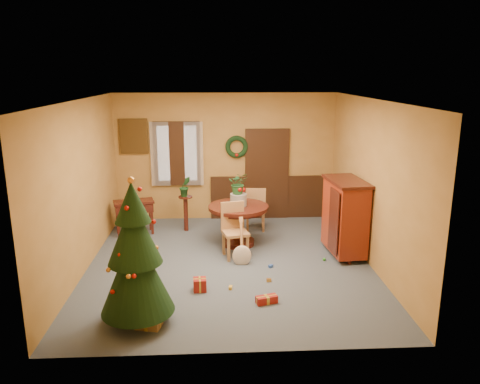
{
  "coord_description": "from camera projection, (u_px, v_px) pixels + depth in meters",
  "views": [
    {
      "loc": [
        -0.22,
        -7.81,
        3.35
      ],
      "look_at": [
        0.21,
        0.4,
        1.23
      ],
      "focal_mm": 35.0,
      "sensor_mm": 36.0,
      "label": 1
    }
  ],
  "objects": [
    {
      "name": "centerpiece_plant",
      "position": [
        238.0,
        183.0,
        9.02
      ],
      "size": [
        0.38,
        0.33,
        0.42
      ],
      "primitive_type": "imported",
      "color": "#1E4C23",
      "rests_on": "urn"
    },
    {
      "name": "gift_d",
      "position": [
        267.0,
        299.0,
        6.96
      ],
      "size": [
        0.34,
        0.22,
        0.11
      ],
      "color": "maroon",
      "rests_on": "floor"
    },
    {
      "name": "gift_c",
      "position": [
        147.0,
        275.0,
        7.78
      ],
      "size": [
        0.29,
        0.23,
        0.14
      ],
      "color": "brown",
      "rests_on": "floor"
    },
    {
      "name": "stand_plant",
      "position": [
        185.0,
        186.0,
        9.92
      ],
      "size": [
        0.3,
        0.27,
        0.44
      ],
      "primitive_type": "imported",
      "rotation": [
        0.0,
        0.0,
        0.4
      ],
      "color": "#19471E",
      "rests_on": "plant_stand"
    },
    {
      "name": "toy_a",
      "position": [
        271.0,
        266.0,
        8.24
      ],
      "size": [
        0.09,
        0.09,
        0.05
      ],
      "primitive_type": "cube",
      "rotation": [
        0.0,
        0.0,
        0.67
      ],
      "color": "#2952B2",
      "rests_on": "floor"
    },
    {
      "name": "christmas_tree",
      "position": [
        135.0,
        256.0,
        6.2
      ],
      "size": [
        1.0,
        1.0,
        2.06
      ],
      "color": "#382111",
      "rests_on": "floor"
    },
    {
      "name": "chair_near",
      "position": [
        234.0,
        228.0,
        8.65
      ],
      "size": [
        0.53,
        0.53,
        1.02
      ],
      "color": "olive",
      "rests_on": "floor"
    },
    {
      "name": "guitar",
      "position": [
        242.0,
        243.0,
        8.28
      ],
      "size": [
        0.45,
        0.58,
        0.78
      ],
      "primitive_type": null,
      "rotation": [
        -0.49,
        0.0,
        0.23
      ],
      "color": "beige",
      "rests_on": "floor"
    },
    {
      "name": "toy_d",
      "position": [
        265.0,
        297.0,
        7.11
      ],
      "size": [
        0.06,
        0.06,
        0.06
      ],
      "primitive_type": "sphere",
      "color": "#B3140B",
      "rests_on": "floor"
    },
    {
      "name": "toy_e",
      "position": [
        269.0,
        280.0,
        7.68
      ],
      "size": [
        0.08,
        0.05,
        0.05
      ],
      "primitive_type": "cube",
      "rotation": [
        0.0,
        0.0,
        -0.01
      ],
      "color": "orange",
      "rests_on": "floor"
    },
    {
      "name": "room_envelope",
      "position": [
        235.0,
        172.0,
        10.75
      ],
      "size": [
        5.5,
        5.5,
        5.5
      ],
      "color": "#3D4659",
      "rests_on": "ground"
    },
    {
      "name": "writing_desk",
      "position": [
        134.0,
        209.0,
        9.83
      ],
      "size": [
        0.9,
        0.61,
        0.73
      ],
      "color": "black",
      "rests_on": "floor"
    },
    {
      "name": "gift_a",
      "position": [
        149.0,
        321.0,
        6.3
      ],
      "size": [
        0.37,
        0.3,
        0.18
      ],
      "color": "brown",
      "rests_on": "floor"
    },
    {
      "name": "sideboard",
      "position": [
        345.0,
        215.0,
        8.64
      ],
      "size": [
        0.69,
        1.18,
        1.45
      ],
      "color": "#4E1508",
      "rests_on": "floor"
    },
    {
      "name": "toy_c",
      "position": [
        230.0,
        288.0,
        7.42
      ],
      "size": [
        0.06,
        0.09,
        0.05
      ],
      "primitive_type": "cube",
      "rotation": [
        0.0,
        0.0,
        1.39
      ],
      "color": "gold",
      "rests_on": "floor"
    },
    {
      "name": "chair_far",
      "position": [
        256.0,
        207.0,
        10.03
      ],
      "size": [
        0.45,
        0.45,
        0.97
      ],
      "color": "olive",
      "rests_on": "floor"
    },
    {
      "name": "plant_stand",
      "position": [
        186.0,
        209.0,
        10.05
      ],
      "size": [
        0.3,
        0.3,
        0.77
      ],
      "color": "black",
      "rests_on": "floor"
    },
    {
      "name": "urn",
      "position": [
        238.0,
        200.0,
        9.1
      ],
      "size": [
        0.33,
        0.33,
        0.24
      ],
      "primitive_type": "cylinder",
      "color": "slate",
      "rests_on": "dining_table"
    },
    {
      "name": "gift_b",
      "position": [
        200.0,
        285.0,
        7.35
      ],
      "size": [
        0.21,
        0.21,
        0.2
      ],
      "color": "maroon",
      "rests_on": "floor"
    },
    {
      "name": "dining_table",
      "position": [
        238.0,
        218.0,
        9.19
      ],
      "size": [
        1.18,
        1.18,
        0.81
      ],
      "color": "black",
      "rests_on": "floor"
    },
    {
      "name": "toy_b",
      "position": [
        324.0,
        259.0,
        8.52
      ],
      "size": [
        0.06,
        0.06,
        0.06
      ],
      "primitive_type": "sphere",
      "color": "#2C9127",
      "rests_on": "floor"
    }
  ]
}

